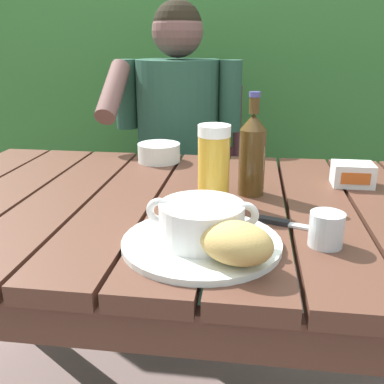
{
  "coord_description": "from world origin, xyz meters",
  "views": [
    {
      "loc": [
        0.15,
        -0.98,
        1.11
      ],
      "look_at": [
        0.03,
        -0.15,
        0.82
      ],
      "focal_mm": 41.19,
      "sensor_mm": 36.0,
      "label": 1
    }
  ],
  "objects_px": {
    "soup_bowl": "(202,221)",
    "table_knife": "(287,224)",
    "butter_tub": "(353,174)",
    "diner_bowl": "(159,153)",
    "bread_roll": "(236,243)",
    "chair_near_diner": "(185,190)",
    "water_glass_small": "(326,229)",
    "serving_plate": "(201,243)",
    "beer_glass": "(214,165)",
    "beer_bottle": "(252,153)",
    "person_eating": "(176,143)"
  },
  "relations": [
    {
      "from": "serving_plate",
      "to": "bread_roll",
      "type": "height_order",
      "value": "bread_roll"
    },
    {
      "from": "serving_plate",
      "to": "bread_roll",
      "type": "distance_m",
      "value": 0.11
    },
    {
      "from": "table_knife",
      "to": "beer_glass",
      "type": "bearing_deg",
      "value": 145.68
    },
    {
      "from": "soup_bowl",
      "to": "diner_bowl",
      "type": "height_order",
      "value": "soup_bowl"
    },
    {
      "from": "person_eating",
      "to": "beer_glass",
      "type": "height_order",
      "value": "person_eating"
    },
    {
      "from": "bread_roll",
      "to": "soup_bowl",
      "type": "bearing_deg",
      "value": 130.6
    },
    {
      "from": "butter_tub",
      "to": "diner_bowl",
      "type": "xyz_separation_m",
      "value": [
        -0.55,
        0.17,
        -0.0
      ]
    },
    {
      "from": "person_eating",
      "to": "beer_glass",
      "type": "xyz_separation_m",
      "value": [
        0.21,
        -0.69,
        0.11
      ]
    },
    {
      "from": "chair_near_diner",
      "to": "beer_glass",
      "type": "distance_m",
      "value": 0.98
    },
    {
      "from": "butter_tub",
      "to": "diner_bowl",
      "type": "height_order",
      "value": "butter_tub"
    },
    {
      "from": "serving_plate",
      "to": "diner_bowl",
      "type": "xyz_separation_m",
      "value": [
        -0.2,
        0.58,
        0.02
      ]
    },
    {
      "from": "beer_glass",
      "to": "person_eating",
      "type": "bearing_deg",
      "value": 106.61
    },
    {
      "from": "serving_plate",
      "to": "bread_roll",
      "type": "relative_size",
      "value": 1.92
    },
    {
      "from": "water_glass_small",
      "to": "chair_near_diner",
      "type": "bearing_deg",
      "value": 111.72
    },
    {
      "from": "person_eating",
      "to": "diner_bowl",
      "type": "relative_size",
      "value": 9.5
    },
    {
      "from": "chair_near_diner",
      "to": "butter_tub",
      "type": "distance_m",
      "value": 0.94
    },
    {
      "from": "water_glass_small",
      "to": "beer_bottle",
      "type": "bearing_deg",
      "value": 117.04
    },
    {
      "from": "person_eating",
      "to": "table_knife",
      "type": "bearing_deg",
      "value": -65.22
    },
    {
      "from": "serving_plate",
      "to": "diner_bowl",
      "type": "height_order",
      "value": "diner_bowl"
    },
    {
      "from": "serving_plate",
      "to": "beer_bottle",
      "type": "relative_size",
      "value": 1.19
    },
    {
      "from": "chair_near_diner",
      "to": "water_glass_small",
      "type": "relative_size",
      "value": 14.35
    },
    {
      "from": "beer_glass",
      "to": "soup_bowl",
      "type": "bearing_deg",
      "value": -90.27
    },
    {
      "from": "table_knife",
      "to": "diner_bowl",
      "type": "height_order",
      "value": "diner_bowl"
    },
    {
      "from": "soup_bowl",
      "to": "water_glass_small",
      "type": "relative_size",
      "value": 3.19
    },
    {
      "from": "person_eating",
      "to": "table_knife",
      "type": "height_order",
      "value": "person_eating"
    },
    {
      "from": "butter_tub",
      "to": "bread_roll",
      "type": "bearing_deg",
      "value": -120.18
    },
    {
      "from": "chair_near_diner",
      "to": "water_glass_small",
      "type": "bearing_deg",
      "value": -68.28
    },
    {
      "from": "beer_bottle",
      "to": "table_knife",
      "type": "height_order",
      "value": "beer_bottle"
    },
    {
      "from": "serving_plate",
      "to": "butter_tub",
      "type": "relative_size",
      "value": 2.89
    },
    {
      "from": "soup_bowl",
      "to": "table_knife",
      "type": "bearing_deg",
      "value": 35.37
    },
    {
      "from": "bread_roll",
      "to": "beer_bottle",
      "type": "relative_size",
      "value": 0.62
    },
    {
      "from": "person_eating",
      "to": "beer_bottle",
      "type": "distance_m",
      "value": 0.69
    },
    {
      "from": "butter_tub",
      "to": "soup_bowl",
      "type": "bearing_deg",
      "value": -130.41
    },
    {
      "from": "diner_bowl",
      "to": "beer_bottle",
      "type": "bearing_deg",
      "value": -43.39
    },
    {
      "from": "beer_bottle",
      "to": "water_glass_small",
      "type": "bearing_deg",
      "value": -62.96
    },
    {
      "from": "beer_bottle",
      "to": "water_glass_small",
      "type": "distance_m",
      "value": 0.32
    },
    {
      "from": "chair_near_diner",
      "to": "serving_plate",
      "type": "xyz_separation_m",
      "value": [
        0.2,
        -1.11,
        0.28
      ]
    },
    {
      "from": "chair_near_diner",
      "to": "person_eating",
      "type": "height_order",
      "value": "person_eating"
    },
    {
      "from": "table_knife",
      "to": "diner_bowl",
      "type": "xyz_separation_m",
      "value": [
        -0.37,
        0.46,
        0.02
      ]
    },
    {
      "from": "chair_near_diner",
      "to": "soup_bowl",
      "type": "relative_size",
      "value": 4.5
    },
    {
      "from": "beer_bottle",
      "to": "diner_bowl",
      "type": "relative_size",
      "value": 1.89
    },
    {
      "from": "serving_plate",
      "to": "bread_roll",
      "type": "bearing_deg",
      "value": -49.4
    },
    {
      "from": "bread_roll",
      "to": "butter_tub",
      "type": "bearing_deg",
      "value": 59.82
    },
    {
      "from": "person_eating",
      "to": "serving_plate",
      "type": "height_order",
      "value": "person_eating"
    },
    {
      "from": "chair_near_diner",
      "to": "diner_bowl",
      "type": "distance_m",
      "value": 0.61
    },
    {
      "from": "diner_bowl",
      "to": "table_knife",
      "type": "bearing_deg",
      "value": -51.67
    },
    {
      "from": "chair_near_diner",
      "to": "soup_bowl",
      "type": "height_order",
      "value": "chair_near_diner"
    },
    {
      "from": "serving_plate",
      "to": "beer_glass",
      "type": "bearing_deg",
      "value": 89.73
    },
    {
      "from": "beer_bottle",
      "to": "soup_bowl",
      "type": "bearing_deg",
      "value": -105.83
    },
    {
      "from": "person_eating",
      "to": "butter_tub",
      "type": "bearing_deg",
      "value": -42.34
    }
  ]
}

